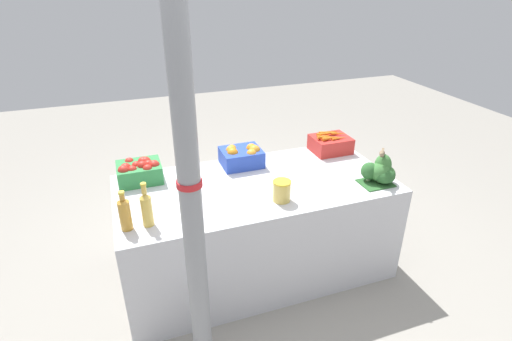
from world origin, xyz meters
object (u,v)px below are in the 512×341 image
at_px(carrot_crate, 330,143).
at_px(sparrow_bird, 382,153).
at_px(juice_bottle_amber, 125,213).
at_px(broccoli_pile, 381,172).
at_px(support_pole, 191,204).
at_px(apple_crate, 140,170).
at_px(orange_crate, 242,155).
at_px(pickle_jar, 282,191).
at_px(juice_bottle_golden, 147,208).

relative_size(carrot_crate, sparrow_bird, 2.71).
bearing_deg(juice_bottle_amber, broccoli_pile, -0.27).
height_order(support_pole, sparrow_bird, support_pole).
distance_m(apple_crate, orange_crate, 0.75).
distance_m(broccoli_pile, sparrow_bird, 0.15).
bearing_deg(carrot_crate, pickle_jar, -139.08).
bearing_deg(orange_crate, juice_bottle_golden, -142.55).
distance_m(support_pole, carrot_crate, 1.71).
relative_size(support_pole, orange_crate, 7.41).
relative_size(apple_crate, broccoli_pile, 1.23).
height_order(carrot_crate, sparrow_bird, sparrow_bird).
relative_size(orange_crate, carrot_crate, 1.00).
relative_size(carrot_crate, pickle_jar, 2.13).
relative_size(carrot_crate, juice_bottle_golden, 1.08).
bearing_deg(apple_crate, juice_bottle_golden, -90.89).
bearing_deg(pickle_jar, support_pole, -145.91).
height_order(support_pole, juice_bottle_amber, support_pole).
relative_size(juice_bottle_amber, juice_bottle_golden, 0.89).
distance_m(carrot_crate, juice_bottle_amber, 1.75).
relative_size(support_pole, apple_crate, 7.41).
height_order(orange_crate, juice_bottle_amber, juice_bottle_amber).
bearing_deg(support_pole, broccoli_pile, 17.44).
height_order(broccoli_pile, juice_bottle_golden, juice_bottle_golden).
relative_size(support_pole, carrot_crate, 7.41).
height_order(apple_crate, broccoli_pile, broccoli_pile).
xyz_separation_m(orange_crate, carrot_crate, (0.76, 0.00, -0.01)).
bearing_deg(juice_bottle_amber, apple_crate, 77.29).
bearing_deg(juice_bottle_amber, orange_crate, 33.44).
height_order(broccoli_pile, sparrow_bird, sparrow_bird).
bearing_deg(juice_bottle_amber, carrot_crate, 19.57).
bearing_deg(juice_bottle_golden, sparrow_bird, -0.69).
bearing_deg(orange_crate, carrot_crate, 0.14).
bearing_deg(juice_bottle_golden, pickle_jar, -0.32).
bearing_deg(orange_crate, sparrow_bird, -36.74).
bearing_deg(juice_bottle_golden, carrot_crate, 21.00).
distance_m(apple_crate, carrot_crate, 1.51).
distance_m(juice_bottle_amber, pickle_jar, 0.97).
xyz_separation_m(support_pole, apple_crate, (-0.18, 1.03, -0.28)).
height_order(support_pole, juice_bottle_golden, support_pole).
distance_m(support_pole, orange_crate, 1.21).
distance_m(orange_crate, carrot_crate, 0.76).
height_order(juice_bottle_amber, pickle_jar, juice_bottle_amber).
bearing_deg(orange_crate, support_pole, -119.08).
bearing_deg(sparrow_bird, pickle_jar, -50.65).
xyz_separation_m(orange_crate, sparrow_bird, (0.81, -0.60, 0.15)).
bearing_deg(orange_crate, apple_crate, -179.78).
height_order(broccoli_pile, juice_bottle_amber, juice_bottle_amber).
bearing_deg(juice_bottle_golden, orange_crate, 37.45).
relative_size(juice_bottle_amber, sparrow_bird, 2.23).
bearing_deg(carrot_crate, juice_bottle_golden, -159.00).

